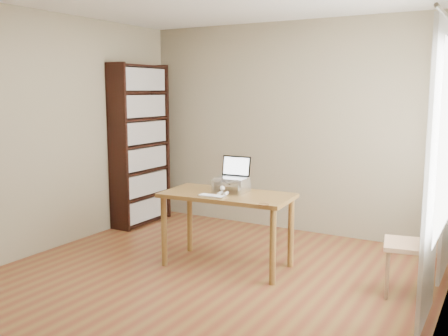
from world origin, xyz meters
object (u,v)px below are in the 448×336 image
bookshelf (140,145)px  desk (227,204)px  laptop (234,173)px  keyboard (212,196)px  chair (419,239)px  cat (231,185)px

bookshelf → desk: bearing=-26.2°
laptop → keyboard: size_ratio=1.21×
laptop → chair: laptop is taller
desk → chair: 1.80m
bookshelf → laptop: size_ratio=6.55×
keyboard → bookshelf: bearing=146.5°
laptop → keyboard: laptop is taller
laptop → cat: 0.12m
laptop → chair: (1.78, 0.02, -0.43)m
bookshelf → chair: (3.61, -0.74, -0.54)m
laptop → cat: (-0.02, -0.02, -0.12)m
desk → chair: chair is taller
bookshelf → desk: bookshelf is taller
bookshelf → chair: bookshelf is taller
chair → cat: bearing=170.8°
keyboard → cat: bearing=84.9°
bookshelf → keyboard: (1.78, -1.12, -0.29)m
laptop → chair: 1.84m
desk → laptop: (-0.00, 0.13, 0.30)m
desk → cat: cat is taller
bookshelf → keyboard: bookshelf is taller
bookshelf → desk: (1.82, -0.90, -0.41)m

